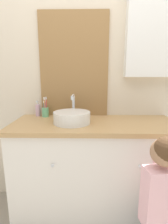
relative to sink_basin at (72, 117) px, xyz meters
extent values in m
cube|color=beige|center=(0.19, 0.32, 0.31)|extent=(3.20, 0.06, 2.50)
cube|color=olive|center=(0.00, 0.28, 0.42)|extent=(0.64, 0.02, 0.96)
cube|color=#B2C1CC|center=(0.00, 0.28, 0.42)|extent=(0.58, 0.01, 0.90)
cube|color=white|center=(0.70, 0.24, 0.69)|extent=(0.48, 0.10, 0.73)
cube|color=silver|center=(0.19, 0.01, -0.51)|extent=(1.35, 0.52, 0.85)
cube|color=tan|center=(0.19, 0.01, -0.07)|extent=(1.39, 0.56, 0.03)
sphere|color=silver|center=(-0.12, -0.26, -0.30)|extent=(0.02, 0.02, 0.02)
sphere|color=silver|center=(0.50, -0.26, -0.30)|extent=(0.02, 0.02, 0.02)
cylinder|color=white|center=(0.00, -0.01, 0.00)|extent=(0.30, 0.30, 0.09)
cylinder|color=silver|center=(0.00, -0.01, 0.04)|extent=(0.25, 0.25, 0.01)
cylinder|color=silver|center=(0.00, 0.17, 0.05)|extent=(0.02, 0.02, 0.21)
cylinder|color=silver|center=(0.00, 0.10, 0.16)|extent=(0.02, 0.14, 0.02)
cylinder|color=silver|center=(0.00, 0.03, 0.15)|extent=(0.02, 0.02, 0.02)
sphere|color=white|center=(0.08, 0.17, -0.02)|extent=(0.05, 0.05, 0.05)
cylinder|color=#66B27F|center=(-0.27, 0.21, -0.01)|extent=(0.06, 0.06, 0.09)
cylinder|color=#D6423D|center=(-0.26, 0.21, 0.05)|extent=(0.01, 0.01, 0.18)
cube|color=white|center=(-0.26, 0.21, 0.13)|extent=(0.01, 0.02, 0.02)
cylinder|color=pink|center=(-0.27, 0.22, 0.04)|extent=(0.01, 0.01, 0.15)
cube|color=white|center=(-0.27, 0.22, 0.10)|extent=(0.01, 0.02, 0.02)
cylinder|color=#3884DB|center=(-0.28, 0.21, 0.03)|extent=(0.01, 0.01, 0.14)
cube|color=white|center=(-0.28, 0.21, 0.09)|extent=(0.01, 0.02, 0.02)
cylinder|color=orange|center=(-0.27, 0.20, 0.05)|extent=(0.01, 0.01, 0.17)
cube|color=white|center=(-0.27, 0.20, 0.12)|extent=(0.01, 0.02, 0.02)
cylinder|color=#CCA3BC|center=(-0.35, 0.24, 0.01)|extent=(0.04, 0.04, 0.11)
cylinder|color=silver|center=(-0.35, 0.24, 0.07)|extent=(0.01, 0.01, 0.02)
cube|color=silver|center=(-0.35, 0.23, 0.09)|extent=(0.02, 0.02, 0.02)
cube|color=beige|center=(0.57, -0.46, -0.38)|extent=(0.23, 0.14, 0.38)
sphere|color=#997051|center=(0.57, -0.46, -0.09)|extent=(0.16, 0.16, 0.16)
sphere|color=#4C331E|center=(0.57, -0.48, -0.07)|extent=(0.15, 0.15, 0.15)
cylinder|color=beige|center=(0.62, -0.25, -0.26)|extent=(0.08, 0.29, 0.05)
cylinder|color=white|center=(0.60, -0.11, -0.22)|extent=(0.02, 0.05, 0.12)
camera|label=1|loc=(0.13, -1.40, 0.34)|focal=28.00mm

